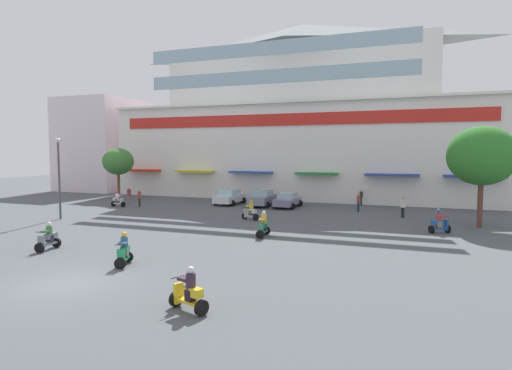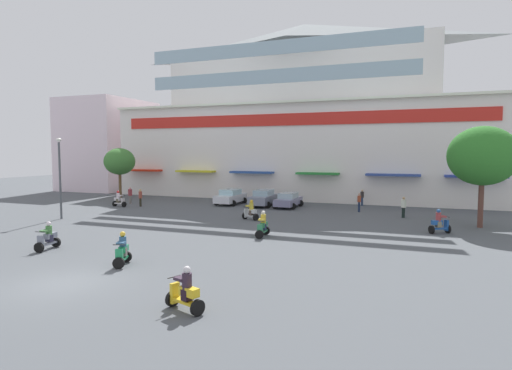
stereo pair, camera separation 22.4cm
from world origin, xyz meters
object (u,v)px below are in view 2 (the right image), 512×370
Objects in this scene: parked_car_1 at (264,198)px; scooter_rider_3 at (440,223)px; parked_car_2 at (288,200)px; streetlamp_near at (60,172)px; plaza_tree_0 at (120,162)px; pedestrian_1 at (359,201)px; plaza_tree_1 at (483,156)px; scooter_rider_4 at (251,212)px; pedestrian_3 at (140,196)px; scooter_rider_5 at (185,292)px; pedestrian_2 at (404,206)px; parked_car_0 at (231,197)px; scooter_rider_0 at (263,226)px; pedestrian_4 at (362,196)px; scooter_rider_6 at (122,251)px; pedestrian_0 at (130,194)px; scooter_rider_7 at (48,238)px; scooter_rider_1 at (119,200)px.

scooter_rider_3 is (15.16, -8.88, -0.14)m from parked_car_1.
streetlamp_near is (-14.45, -12.75, 2.96)m from parked_car_2.
pedestrian_1 is at bearing -1.46° from plaza_tree_0.
plaza_tree_1 reaches higher than streetlamp_near.
scooter_rider_4 is at bearing 177.02° from scooter_rider_3.
pedestrian_3 is at bearing 82.56° from streetlamp_near.
scooter_rider_3 is at bearing 64.84° from scooter_rider_5.
pedestrian_2 reaches higher than pedestrian_3.
plaza_tree_0 is 13.56m from parked_car_0.
pedestrian_3 reaches higher than parked_car_1.
streetlamp_near is (-16.99, 0.95, 3.02)m from scooter_rider_0.
plaza_tree_0 is at bearing 110.09° from streetlamp_near.
pedestrian_4 reaches higher than scooter_rider_5.
plaza_tree_0 reaches higher than pedestrian_1.
parked_car_2 is 2.62× the size of scooter_rider_4.
plaza_tree_1 is 23.98m from scooter_rider_6.
parked_car_0 is 2.63× the size of scooter_rider_0.
scooter_rider_6 reaches higher than parked_car_2.
scooter_rider_3 is at bearing -11.70° from pedestrian_0.
scooter_rider_4 is (-13.21, 0.69, -0.01)m from scooter_rider_3.
scooter_rider_5 is (-10.88, -20.81, -4.27)m from plaza_tree_1.
scooter_rider_5 is 0.91× the size of pedestrian_2.
scooter_rider_7 is (-19.53, -12.41, -0.02)m from scooter_rider_3.
plaza_tree_0 is 3.55× the size of pedestrian_4.
parked_car_2 is at bearing 10.17° from pedestrian_0.
parked_car_1 is 11.71m from pedestrian_3.
scooter_rider_5 is 0.92× the size of pedestrian_3.
scooter_rider_0 is at bearing -106.90° from pedestrian_1.
scooter_rider_5 is at bearing -103.83° from pedestrian_2.
scooter_rider_0 is 21.18m from pedestrian_0.
scooter_rider_0 is 0.26× the size of streetlamp_near.
pedestrian_0 is 22.83m from pedestrian_4.
parked_car_2 is 7.99m from scooter_rider_4.
plaza_tree_1 is 30.68m from scooter_rider_1.
scooter_rider_5 is 0.93× the size of pedestrian_1.
scooter_rider_4 is (5.44, -8.24, -0.12)m from parked_car_0.
scooter_rider_7 is (-6.88, -21.07, -0.08)m from parked_car_2.
scooter_rider_0 is 1.02× the size of scooter_rider_4.
scooter_rider_0 reaches higher than scooter_rider_7.
parked_car_2 is at bearing 71.91° from scooter_rider_7.
parked_car_2 is 2.56× the size of scooter_rider_0.
pedestrian_3 is (-6.45, 16.83, 0.32)m from scooter_rider_7.
plaza_tree_1 is 4.16× the size of pedestrian_2.
pedestrian_2 is (12.75, -2.83, 0.15)m from parked_car_1.
parked_car_0 is 16.50m from pedestrian_2.
parked_car_0 is at bearing 17.71° from pedestrian_0.
plaza_tree_0 is 25.84m from pedestrian_4.
parked_car_2 is 15.87m from pedestrian_0.
scooter_rider_6 is (18.02, -22.34, -3.46)m from plaza_tree_0.
parked_car_2 is (6.01, -0.27, -0.05)m from parked_car_0.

